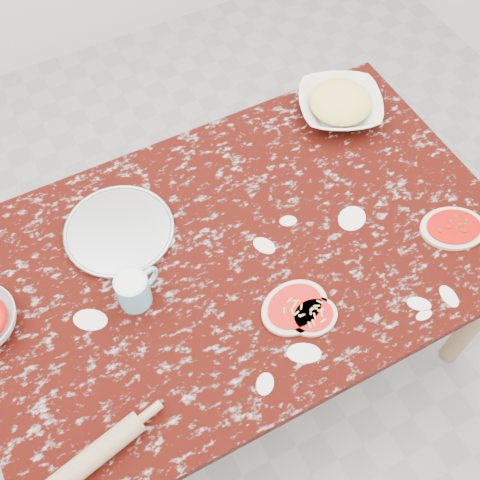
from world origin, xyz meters
name	(u,v)px	position (x,y,z in m)	size (l,w,h in m)	color
ground	(240,346)	(0.00, 0.00, 0.00)	(4.00, 4.00, 0.00)	gray
worktable	(240,263)	(0.00, 0.00, 0.67)	(1.60, 1.00, 0.75)	black
pizza_tray	(119,231)	(-0.29, 0.22, 0.76)	(0.33, 0.33, 0.01)	#B2B2B7
cheese_bowl	(340,106)	(0.56, 0.33, 0.78)	(0.28, 0.28, 0.07)	white
flour_mug	(134,289)	(-0.33, -0.01, 0.81)	(0.14, 0.09, 0.11)	#7AD3E7
pizza_left	(295,307)	(0.04, -0.24, 0.76)	(0.22, 0.18, 0.02)	beige
pizza_mid	(313,316)	(0.08, -0.29, 0.76)	(0.14, 0.12, 0.02)	beige
pizza_right	(453,228)	(0.60, -0.24, 0.76)	(0.24, 0.21, 0.02)	beige
rolling_pin	(92,458)	(-0.59, -0.37, 0.78)	(0.06, 0.06, 0.28)	tan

